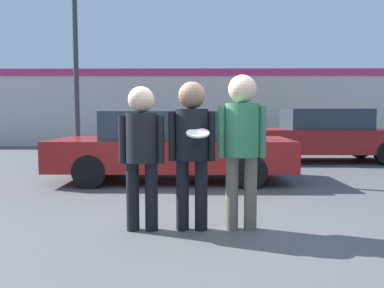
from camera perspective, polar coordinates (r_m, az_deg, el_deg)
ground_plane at (r=4.53m, az=0.76°, el=-13.01°), size 56.00×56.00×0.00m
storefront_building at (r=15.92m, az=0.54°, el=5.64°), size 24.00×0.22×3.27m
person_left at (r=4.38m, az=-7.69°, el=-0.18°), size 0.53×0.36×1.69m
person_middle_with_frisbee at (r=4.35m, az=-0.02°, el=0.41°), size 0.55×0.58×1.74m
person_right at (r=4.40m, az=7.60°, el=1.21°), size 0.56×0.39×1.82m
parked_car_near at (r=7.71m, az=-3.23°, el=-0.28°), size 4.77×1.89×1.42m
parked_car_far at (r=11.54m, az=19.77°, el=1.28°), size 4.31×1.87×1.52m
street_lamp at (r=9.61m, az=-15.77°, el=18.62°), size 1.58×0.35×6.05m
shrub at (r=15.27m, az=8.65°, el=1.74°), size 1.26×1.26×1.26m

